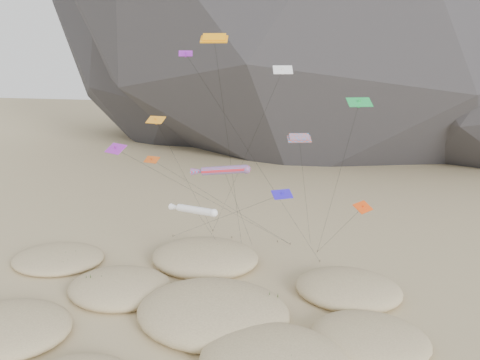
% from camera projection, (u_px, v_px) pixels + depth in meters
% --- Properties ---
extents(ground, '(500.00, 500.00, 0.00)m').
position_uv_depth(ground, '(188.00, 335.00, 45.38)').
color(ground, '#CCB789').
rests_on(ground, ground).
extents(dunes, '(51.41, 36.57, 3.88)m').
position_uv_depth(dunes, '(194.00, 303.00, 49.89)').
color(dunes, '#CCB789').
rests_on(dunes, ground).
extents(dune_grass, '(40.52, 28.71, 1.49)m').
position_uv_depth(dune_grass, '(192.00, 308.00, 48.67)').
color(dune_grass, black).
rests_on(dune_grass, ground).
extents(kite_stakes, '(22.48, 7.45, 0.30)m').
position_uv_depth(kite_stakes, '(255.00, 243.00, 67.81)').
color(kite_stakes, '#3F2D1E').
rests_on(kite_stakes, ground).
extents(rainbow_tube_kite, '(7.20, 11.38, 14.23)m').
position_uv_depth(rainbow_tube_kite, '(222.00, 170.00, 54.55)').
color(rainbow_tube_kite, red).
rests_on(rainbow_tube_kite, ground).
extents(white_tube_kite, '(7.07, 11.48, 9.41)m').
position_uv_depth(white_tube_kite, '(194.00, 210.00, 55.37)').
color(white_tube_kite, white).
rests_on(white_tube_kite, ground).
extents(orange_parafoil, '(3.01, 13.59, 28.63)m').
position_uv_depth(orange_parafoil, '(215.00, 41.00, 49.02)').
color(orange_parafoil, orange).
rests_on(orange_parafoil, ground).
extents(multi_parafoil, '(2.71, 15.80, 18.30)m').
position_uv_depth(multi_parafoil, '(299.00, 140.00, 50.02)').
color(multi_parafoil, '#FA4D1A').
rests_on(multi_parafoil, ground).
extents(delta_kites, '(29.06, 22.12, 26.94)m').
position_uv_depth(delta_kites, '(245.00, 137.00, 51.51)').
color(delta_kites, '#E8420C').
rests_on(delta_kites, ground).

